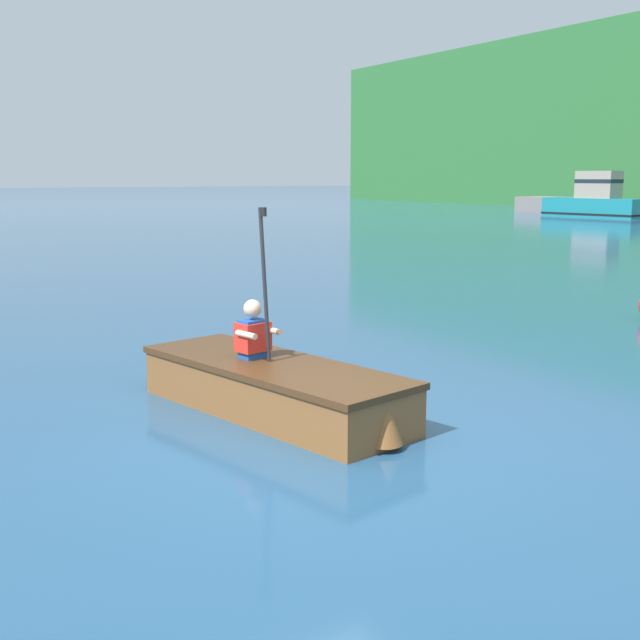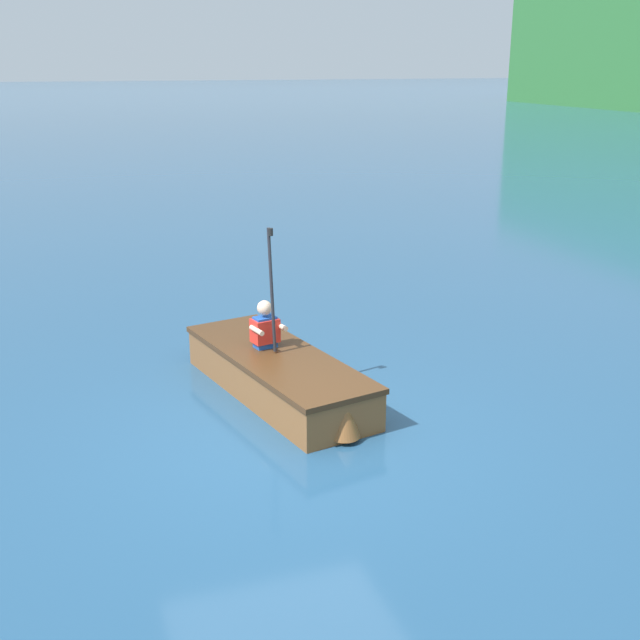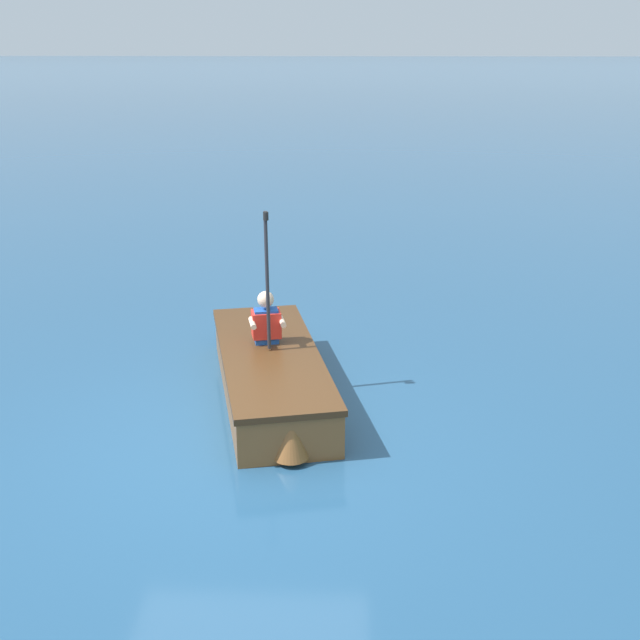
{
  "view_description": "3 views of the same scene",
  "coord_description": "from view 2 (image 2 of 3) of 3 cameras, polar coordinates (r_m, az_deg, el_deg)",
  "views": [
    {
      "loc": [
        5.16,
        -3.04,
        2.15
      ],
      "look_at": [
        -1.17,
        0.71,
        0.82
      ],
      "focal_mm": 45.0,
      "sensor_mm": 36.0,
      "label": 1
    },
    {
      "loc": [
        6.86,
        -2.02,
        3.58
      ],
      "look_at": [
        -1.17,
        0.71,
        0.82
      ],
      "focal_mm": 45.0,
      "sensor_mm": 36.0,
      "label": 2
    },
    {
      "loc": [
        6.24,
        1.0,
        3.45
      ],
      "look_at": [
        -1.17,
        0.71,
        0.82
      ],
      "focal_mm": 45.0,
      "sensor_mm": 36.0,
      "label": 3
    }
  ],
  "objects": [
    {
      "name": "rowboat_foreground",
      "position": [
        8.94,
        -2.91,
        -3.78
      ],
      "size": [
        3.03,
        1.57,
        0.47
      ],
      "color": "brown",
      "rests_on": "ground"
    },
    {
      "name": "ground_plane",
      "position": [
        8.0,
        -2.15,
        -8.61
      ],
      "size": [
        300.0,
        300.0,
        0.0
      ],
      "primitive_type": "plane",
      "color": "navy"
    },
    {
      "name": "person_paddler",
      "position": [
        9.04,
        -3.9,
        -0.41
      ],
      "size": [
        0.39,
        0.4,
        1.4
      ],
      "color": "#1E4CA5",
      "rests_on": "rowboat_foreground"
    }
  ]
}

